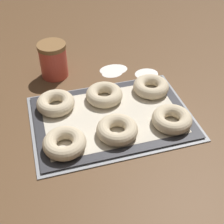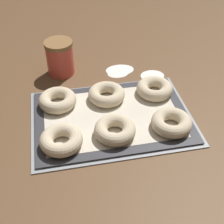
{
  "view_description": "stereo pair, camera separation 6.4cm",
  "coord_description": "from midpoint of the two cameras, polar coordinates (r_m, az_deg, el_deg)",
  "views": [
    {
      "loc": [
        -0.2,
        -0.73,
        0.69
      ],
      "look_at": [
        0.01,
        -0.0,
        0.03
      ],
      "focal_mm": 50.0,
      "sensor_mm": 36.0,
      "label": 1
    },
    {
      "loc": [
        -0.14,
        -0.75,
        0.69
      ],
      "look_at": [
        0.01,
        -0.0,
        0.03
      ],
      "focal_mm": 50.0,
      "sensor_mm": 36.0,
      "label": 2
    }
  ],
  "objects": [
    {
      "name": "bagel_front_left",
      "position": [
        0.92,
        -7.31,
        -5.16
      ],
      "size": [
        0.13,
        0.13,
        0.04
      ],
      "color": "beige",
      "rests_on": "baking_mat"
    },
    {
      "name": "flour_canister",
      "position": [
        1.22,
        -8.01,
        9.79
      ],
      "size": [
        0.11,
        0.11,
        0.13
      ],
      "color": "#DB4C3D",
      "rests_on": "ground_plane"
    },
    {
      "name": "bagel_back_center",
      "position": [
        1.07,
        0.7,
        3.22
      ],
      "size": [
        0.13,
        0.13,
        0.04
      ],
      "color": "beige",
      "rests_on": "baking_mat"
    },
    {
      "name": "baking_mat",
      "position": [
        1.02,
        1.8,
        -1.0
      ],
      "size": [
        0.5,
        0.34,
        0.0
      ],
      "color": "#333338",
      "rests_on": "baking_tray"
    },
    {
      "name": "bagel_front_right",
      "position": [
        0.99,
        12.65,
        -1.94
      ],
      "size": [
        0.13,
        0.13,
        0.04
      ],
      "color": "beige",
      "rests_on": "baking_mat"
    },
    {
      "name": "bagel_back_left",
      "position": [
        1.06,
        -8.23,
        2.13
      ],
      "size": [
        0.13,
        0.13,
        0.04
      ],
      "color": "beige",
      "rests_on": "baking_mat"
    },
    {
      "name": "baking_tray",
      "position": [
        1.02,
        1.79,
        -1.22
      ],
      "size": [
        0.52,
        0.37,
        0.01
      ],
      "color": "#93969B",
      "rests_on": "ground_plane"
    },
    {
      "name": "flour_patch_near",
      "position": [
        1.24,
        8.88,
        6.61
      ],
      "size": [
        0.09,
        0.08,
        0.0
      ],
      "color": "white",
      "rests_on": "ground_plane"
    },
    {
      "name": "ground_plane",
      "position": [
        1.03,
        1.35,
        -1.3
      ],
      "size": [
        2.8,
        2.8,
        0.0
      ],
      "primitive_type": "plane",
      "color": "brown"
    },
    {
      "name": "flour_patch_side",
      "position": [
        1.26,
        2.9,
        7.72
      ],
      "size": [
        0.11,
        0.08,
        0.0
      ],
      "color": "white",
      "rests_on": "ground_plane"
    },
    {
      "name": "bagel_back_right",
      "position": [
        1.12,
        9.41,
        4.21
      ],
      "size": [
        0.13,
        0.13,
        0.04
      ],
      "color": "beige",
      "rests_on": "baking_mat"
    },
    {
      "name": "flour_patch_far",
      "position": [
        1.24,
        2.58,
        7.06
      ],
      "size": [
        0.08,
        0.06,
        0.0
      ],
      "color": "white",
      "rests_on": "ground_plane"
    },
    {
      "name": "bagel_front_center",
      "position": [
        0.94,
        2.62,
        -3.3
      ],
      "size": [
        0.13,
        0.13,
        0.04
      ],
      "color": "beige",
      "rests_on": "baking_mat"
    }
  ]
}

